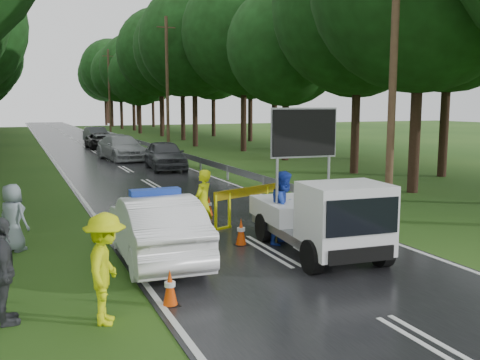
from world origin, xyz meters
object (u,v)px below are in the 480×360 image
work_truck (323,217)px  civilian (284,208)px  barrier (249,196)px  queue_car_fourth (97,135)px  police_sedan (156,228)px  queue_car_second (122,148)px  officer (203,204)px  queue_car_first (165,155)px  queue_car_third (101,141)px

work_truck → civilian: size_ratio=2.36×
barrier → queue_car_fourth: size_ratio=0.57×
police_sedan → queue_car_second: (3.52, 22.96, 0.03)m
work_truck → officer: work_truck is taller
civilian → queue_car_first: size_ratio=0.41×
work_truck → queue_car_fourth: work_truck is taller
police_sedan → queue_car_second: size_ratio=0.86×
officer → queue_car_third: 30.79m
barrier → queue_car_second: 20.36m
work_truck → civilian: 1.36m
officer → queue_car_third: officer is taller
officer → queue_car_fourth: bearing=-136.7°
officer → civilian: size_ratio=0.97×
police_sedan → officer: 2.40m
barrier → queue_car_fourth: queue_car_fourth is taller
work_truck → queue_car_third: bearing=94.9°
queue_car_first → queue_car_second: bearing=106.7°
officer → civilian: (1.70, -1.50, 0.03)m
officer → queue_car_second: bearing=-137.8°
police_sedan → queue_car_third: 32.60m
police_sedan → work_truck: work_truck is taller
barrier → officer: 2.01m
police_sedan → queue_car_third: (3.61, 32.40, -0.13)m
queue_car_second → police_sedan: bearing=-106.2°
civilian → queue_car_fourth: 38.24m
police_sedan → queue_car_fourth: police_sedan is taller
queue_car_first → queue_car_fourth: size_ratio=1.03×
work_truck → barrier: work_truck is taller
police_sedan → queue_car_first: police_sedan is taller
officer → police_sedan: bearing=1.0°
police_sedan → queue_car_fourth: bearing=-93.5°
queue_car_third → barrier: bearing=-90.9°
queue_car_first → queue_car_fourth: 21.45m
officer → queue_car_fourth: size_ratio=0.41×
barrier → queue_car_third: queue_car_third is taller
civilian → officer: bearing=101.5°
barrier → civilian: bearing=-112.5°
barrier → queue_car_fourth: (0.61, 35.80, -0.11)m
work_truck → civilian: bearing=108.6°
civilian → queue_car_third: civilian is taller
work_truck → queue_car_fourth: 39.56m
queue_car_first → queue_car_fourth: (-0.68, 21.44, -0.05)m
civilian → queue_car_third: (0.18, 32.24, -0.32)m
police_sedan → queue_car_third: police_sedan is taller
police_sedan → barrier: (3.50, 2.60, 0.09)m
officer → queue_car_second: size_ratio=0.34×
queue_car_fourth → work_truck: bearing=-96.0°
queue_car_first → barrier: bearing=-90.3°
queue_car_second → queue_car_third: bearing=82.0°
work_truck → queue_car_third: (-0.15, 33.55, -0.30)m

